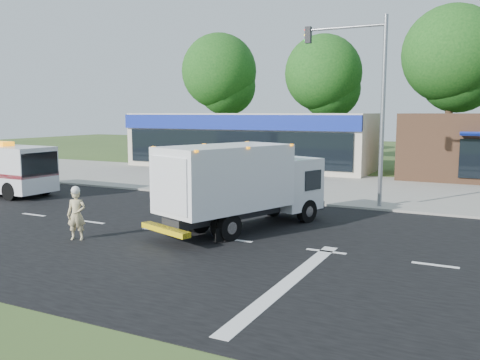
{
  "coord_description": "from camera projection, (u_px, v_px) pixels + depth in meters",
  "views": [
    {
      "loc": [
        7.2,
        -14.04,
        4.05
      ],
      "look_at": [
        -0.69,
        1.73,
        1.7
      ],
      "focal_mm": 38.0,
      "sensor_mm": 36.0,
      "label": 1
    }
  ],
  "objects": [
    {
      "name": "ground",
      "position": [
        235.0,
        240.0,
        16.18
      ],
      "size": [
        120.0,
        120.0,
        0.0
      ],
      "primitive_type": "plane",
      "color": "#385123",
      "rests_on": "ground"
    },
    {
      "name": "road_asphalt",
      "position": [
        235.0,
        240.0,
        16.18
      ],
      "size": [
        60.0,
        14.0,
        0.02
      ],
      "primitive_type": "cube",
      "color": "black",
      "rests_on": "ground"
    },
    {
      "name": "sidewalk",
      "position": [
        316.0,
        200.0,
        23.44
      ],
      "size": [
        60.0,
        2.4,
        0.12
      ],
      "primitive_type": "cube",
      "color": "gray",
      "rests_on": "ground"
    },
    {
      "name": "parking_apron",
      "position": [
        348.0,
        185.0,
        28.59
      ],
      "size": [
        60.0,
        9.0,
        0.02
      ],
      "primitive_type": "cube",
      "color": "gray",
      "rests_on": "ground"
    },
    {
      "name": "lane_markings",
      "position": [
        256.0,
        256.0,
        14.38
      ],
      "size": [
        55.2,
        7.0,
        0.01
      ],
      "color": "silver",
      "rests_on": "road_asphalt"
    },
    {
      "name": "ems_box_truck",
      "position": [
        241.0,
        181.0,
        17.48
      ],
      "size": [
        4.26,
        7.02,
        2.98
      ],
      "rotation": [
        0.0,
        0.0,
        1.22
      ],
      "color": "black",
      "rests_on": "ground"
    },
    {
      "name": "emergency_worker",
      "position": [
        76.0,
        213.0,
        16.15
      ],
      "size": [
        0.7,
        0.6,
        1.74
      ],
      "rotation": [
        0.0,
        0.0,
        0.43
      ],
      "color": "#CDBA88",
      "rests_on": "ground"
    },
    {
      "name": "ambulance_van",
      "position": [
        3.0,
        168.0,
        24.97
      ],
      "size": [
        5.68,
        2.38,
        2.64
      ],
      "rotation": [
        0.0,
        0.0,
        -0.04
      ],
      "color": "silver",
      "rests_on": "ground"
    },
    {
      "name": "retail_strip_mall",
      "position": [
        250.0,
        140.0,
        37.57
      ],
      "size": [
        18.0,
        6.2,
        4.0
      ],
      "color": "beige",
      "rests_on": "ground"
    },
    {
      "name": "traffic_signal_pole",
      "position": [
        368.0,
        91.0,
        21.22
      ],
      "size": [
        3.51,
        0.25,
        8.0
      ],
      "color": "gray",
      "rests_on": "ground"
    },
    {
      "name": "background_trees",
      "position": [
        386.0,
        71.0,
        40.55
      ],
      "size": [
        36.77,
        7.39,
        12.1
      ],
      "color": "#332114",
      "rests_on": "ground"
    }
  ]
}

